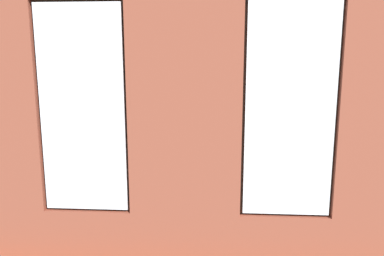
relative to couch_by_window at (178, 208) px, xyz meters
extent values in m
cube|color=#99663D|center=(-0.15, -2.26, -0.38)|extent=(6.61, 6.58, 0.10)
cube|color=brown|center=(-0.15, 0.65, 1.38)|extent=(1.18, 0.16, 3.42)
cube|color=brown|center=(-1.21, 0.65, -0.05)|extent=(0.96, 0.16, 0.55)
cube|color=white|center=(-1.21, 0.69, 1.34)|extent=(0.90, 0.03, 2.17)
cube|color=#38281E|center=(-1.21, 0.63, 1.34)|extent=(0.96, 0.04, 2.23)
cube|color=brown|center=(0.92, 0.65, -0.05)|extent=(0.96, 0.16, 0.55)
cube|color=white|center=(0.92, 0.69, 1.34)|extent=(0.90, 0.03, 2.17)
cube|color=#38281E|center=(0.92, 0.63, 1.34)|extent=(0.96, 0.04, 2.23)
cube|color=olive|center=(-0.15, 0.55, 0.19)|extent=(3.29, 0.24, 0.06)
cube|color=black|center=(-0.15, 0.56, 1.83)|extent=(0.40, 0.03, 0.56)
cube|color=#A33875|center=(-0.15, 0.55, 1.83)|extent=(0.34, 0.01, 0.50)
cube|color=white|center=(2.81, -2.06, 1.38)|extent=(0.10, 5.58, 3.42)
cube|color=black|center=(0.00, -0.05, -0.12)|extent=(1.83, 0.85, 0.42)
cube|color=black|center=(0.00, 0.28, 0.28)|extent=(1.83, 0.24, 0.38)
cube|color=black|center=(-0.81, -0.05, 0.19)|extent=(0.22, 0.85, 0.24)
cube|color=black|center=(0.81, -0.05, 0.19)|extent=(0.22, 0.85, 0.24)
cube|color=black|center=(-0.35, -0.09, 0.15)|extent=(0.64, 0.65, 0.12)
cube|color=black|center=(0.35, -0.09, 0.15)|extent=(0.64, 0.65, 0.12)
cube|color=black|center=(-2.40, -2.38, -0.12)|extent=(0.92, 1.89, 0.42)
cube|color=black|center=(-2.72, -2.39, 0.28)|extent=(0.31, 1.87, 0.38)
cube|color=black|center=(-2.37, -3.20, 0.19)|extent=(0.86, 0.25, 0.24)
cube|color=black|center=(-2.43, -1.56, 0.19)|extent=(0.86, 0.25, 0.24)
cube|color=black|center=(-2.35, -2.73, 0.15)|extent=(0.67, 0.68, 0.12)
cube|color=black|center=(-2.37, -2.02, 0.15)|extent=(0.67, 0.68, 0.12)
cube|color=tan|center=(0.14, -2.62, 0.06)|extent=(1.48, 0.80, 0.04)
cube|color=tan|center=(-0.54, -2.96, -0.14)|extent=(0.07, 0.07, 0.37)
cube|color=tan|center=(0.83, -2.96, -0.14)|extent=(0.07, 0.07, 0.37)
cube|color=tan|center=(-0.54, -2.27, -0.14)|extent=(0.07, 0.07, 0.37)
cube|color=tan|center=(0.83, -2.27, -0.14)|extent=(0.07, 0.07, 0.37)
cylinder|color=silver|center=(-0.26, -2.76, 0.14)|extent=(0.09, 0.09, 0.10)
cylinder|color=#B7333D|center=(0.59, -2.50, 0.14)|extent=(0.08, 0.08, 0.11)
cylinder|color=brown|center=(0.33, -2.72, 0.13)|extent=(0.12, 0.12, 0.10)
sphere|color=#3D8E42|center=(0.33, -2.72, 0.25)|extent=(0.14, 0.14, 0.14)
cube|color=black|center=(0.14, -2.62, 0.10)|extent=(0.18, 0.11, 0.02)
cube|color=#B2B2B7|center=(0.03, -2.50, 0.10)|extent=(0.18, 0.07, 0.02)
cube|color=black|center=(2.51, -2.70, -0.08)|extent=(1.02, 0.42, 0.50)
cube|color=black|center=(2.51, -2.70, 0.19)|extent=(0.41, 0.20, 0.05)
cube|color=black|center=(2.51, -2.70, 0.25)|extent=(0.06, 0.04, 0.06)
cube|color=black|center=(2.51, -2.70, 0.55)|extent=(0.92, 0.04, 0.55)
cube|color=black|center=(2.51, -2.73, 0.55)|extent=(0.87, 0.01, 0.50)
cylinder|color=olive|center=(-0.16, -4.33, -0.19)|extent=(0.50, 0.50, 0.28)
ellipsoid|color=silver|center=(-0.16, -4.33, 0.14)|extent=(1.11, 1.11, 0.44)
ellipsoid|color=navy|center=(-0.08, -4.33, 0.26)|extent=(0.44, 0.44, 0.18)
cylinder|color=gray|center=(-2.60, -4.55, -0.15)|extent=(0.30, 0.30, 0.36)
cylinder|color=brown|center=(-2.60, -4.55, 0.32)|extent=(0.05, 0.05, 0.58)
cone|color=#3D8E42|center=(-2.38, -4.53, 0.79)|extent=(0.52, 0.17, 0.46)
cone|color=#3D8E42|center=(-2.47, -4.38, 0.79)|extent=(0.41, 0.48, 0.47)
cone|color=#3D8E42|center=(-2.64, -4.38, 0.83)|extent=(0.22, 0.46, 0.53)
cone|color=#3D8E42|center=(-2.77, -4.43, 0.80)|extent=(0.48, 0.37, 0.48)
cone|color=#3D8E42|center=(-2.81, -4.61, 0.78)|extent=(0.53, 0.26, 0.45)
cone|color=#3D8E42|center=(-2.63, -4.72, 0.83)|extent=(0.20, 0.47, 0.52)
cone|color=#3D8E42|center=(-2.48, -4.65, 0.84)|extent=(0.39, 0.37, 0.54)
cylinder|color=beige|center=(2.21, -4.50, -0.13)|extent=(0.42, 0.42, 0.40)
cylinder|color=brown|center=(2.21, -4.50, 0.36)|extent=(0.07, 0.07, 0.59)
cone|color=#1E5B28|center=(2.35, -4.52, 0.85)|extent=(0.45, 0.24, 0.48)
cone|color=#1E5B28|center=(2.27, -4.31, 0.80)|extent=(0.32, 0.52, 0.42)
cone|color=#1E5B28|center=(2.04, -4.40, 0.80)|extent=(0.51, 0.40, 0.42)
cone|color=#1E5B28|center=(2.08, -4.57, 0.85)|extent=(0.46, 0.37, 0.49)
cone|color=#1E5B28|center=(2.23, -4.65, 0.84)|extent=(0.24, 0.47, 0.47)
cylinder|color=brown|center=(-0.92, -3.20, -0.23)|extent=(0.20, 0.20, 0.21)
cylinder|color=brown|center=(-0.92, -3.20, -0.08)|extent=(0.03, 0.03, 0.07)
ellipsoid|color=#3D8E42|center=(-0.92, -3.20, 0.06)|extent=(0.33, 0.33, 0.22)
cylinder|color=#47423D|center=(1.14, 0.10, -0.16)|extent=(0.31, 0.31, 0.34)
cylinder|color=brown|center=(1.14, 0.10, 0.18)|extent=(0.06, 0.06, 0.32)
cone|color=#1E5B28|center=(1.27, 0.09, 0.53)|extent=(0.40, 0.19, 0.47)
cone|color=#1E5B28|center=(1.18, 0.23, 0.52)|extent=(0.27, 0.44, 0.46)
cone|color=#1E5B28|center=(1.02, 0.20, 0.51)|extent=(0.44, 0.40, 0.45)
cone|color=#1E5B28|center=(1.04, 0.04, 0.53)|extent=(0.41, 0.34, 0.48)
cone|color=#1E5B28|center=(1.18, -0.07, 0.48)|extent=(0.25, 0.48, 0.42)
cylinder|color=#9E5638|center=(-2.05, -3.76, -0.26)|extent=(0.13, 0.13, 0.15)
cylinder|color=brown|center=(-2.05, -3.76, -0.12)|extent=(0.02, 0.02, 0.13)
ellipsoid|color=#1E5B28|center=(-2.05, -3.76, 0.04)|extent=(0.28, 0.28, 0.17)
cylinder|color=beige|center=(1.96, -1.75, -0.17)|extent=(0.33, 0.33, 0.31)
cylinder|color=brown|center=(1.96, -1.75, 0.16)|extent=(0.06, 0.06, 0.36)
cone|color=#3D8E42|center=(2.24, -1.75, 0.58)|extent=(0.67, 0.16, 0.59)
cone|color=#3D8E42|center=(2.01, -1.50, 0.62)|extent=(0.27, 0.63, 0.65)
cone|color=#3D8E42|center=(1.78, -1.65, 0.66)|extent=(0.54, 0.38, 0.70)
cone|color=#3D8E42|center=(1.77, -1.91, 0.62)|extent=(0.54, 0.52, 0.66)
cone|color=#3D8E42|center=(1.99, -2.02, 0.59)|extent=(0.23, 0.67, 0.60)
cylinder|color=brown|center=(-1.37, -0.05, -0.15)|extent=(0.31, 0.31, 0.36)
cylinder|color=brown|center=(-1.37, -0.05, 0.30)|extent=(0.05, 0.05, 0.54)
cone|color=#1E5B28|center=(-1.15, -0.09, 0.83)|extent=(0.53, 0.21, 0.60)
cone|color=#1E5B28|center=(-1.24, 0.18, 0.79)|extent=(0.38, 0.58, 0.53)
cone|color=#1E5B28|center=(-1.42, 0.19, 0.82)|extent=(0.23, 0.57, 0.57)
cone|color=#1E5B28|center=(-1.60, 0.03, 0.81)|extent=(0.57, 0.29, 0.56)
cone|color=#1E5B28|center=(-1.59, -0.19, 0.79)|extent=(0.57, 0.41, 0.52)
cone|color=#1E5B28|center=(-1.38, -0.26, 0.84)|extent=(0.14, 0.51, 0.62)
cone|color=#1E5B28|center=(-1.25, -0.25, 0.83)|extent=(0.35, 0.52, 0.59)
camera|label=1|loc=(-0.47, 4.47, 1.88)|focal=35.00mm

